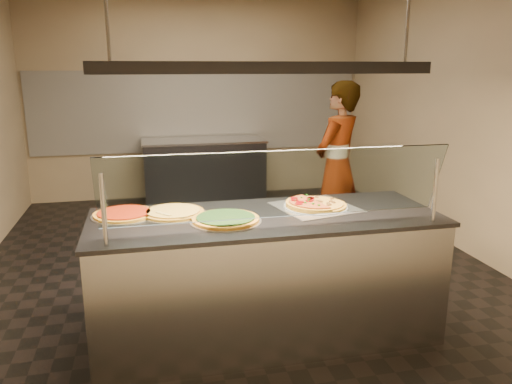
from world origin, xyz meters
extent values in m
cube|color=black|center=(0.00, 0.00, -0.01)|extent=(5.00, 6.00, 0.02)
cube|color=tan|center=(0.00, 3.01, 1.50)|extent=(5.00, 0.02, 3.00)
cube|color=tan|center=(0.00, -3.01, 1.50)|extent=(5.00, 0.02, 3.00)
cube|color=tan|center=(2.51, 0.00, 1.50)|extent=(0.02, 6.00, 3.00)
cube|color=silver|center=(0.00, 2.98, 1.30)|extent=(4.90, 0.02, 1.20)
cube|color=#B7B7BC|center=(-0.02, -1.32, 0.45)|extent=(2.44, 0.90, 0.90)
cube|color=#2E2E32|center=(-0.02, -1.32, 0.92)|extent=(2.48, 0.94, 0.03)
cylinder|color=#B7B7BC|center=(-1.09, -1.72, 1.15)|extent=(0.03, 0.03, 0.44)
cylinder|color=#B7B7BC|center=(1.05, -1.72, 1.15)|extent=(0.03, 0.03, 0.44)
cube|color=white|center=(-0.02, -1.66, 1.23)|extent=(2.24, 0.18, 0.47)
cube|color=silver|center=(0.39, -1.20, 0.93)|extent=(0.65, 0.65, 0.01)
cylinder|color=silver|center=(0.39, -1.20, 0.94)|extent=(0.48, 0.48, 0.01)
cylinder|color=#600203|center=(0.38, -1.12, 0.99)|extent=(0.06, 0.06, 0.01)
cylinder|color=#600203|center=(0.37, -1.14, 0.99)|extent=(0.06, 0.06, 0.01)
cylinder|color=#600203|center=(0.36, -1.17, 0.99)|extent=(0.06, 0.06, 0.01)
cylinder|color=#600203|center=(0.25, -1.10, 0.99)|extent=(0.06, 0.06, 0.01)
cylinder|color=#600203|center=(0.24, -1.16, 0.99)|extent=(0.06, 0.06, 0.01)
cylinder|color=#600203|center=(0.34, -1.20, 0.99)|extent=(0.06, 0.06, 0.01)
cylinder|color=#600203|center=(0.26, -1.22, 0.99)|extent=(0.06, 0.06, 0.01)
cylinder|color=#600203|center=(0.24, -1.27, 0.99)|extent=(0.06, 0.06, 0.01)
cube|color=#19590F|center=(0.38, -1.04, 0.99)|extent=(0.02, 0.02, 0.01)
cube|color=#19590F|center=(0.31, -1.10, 0.99)|extent=(0.01, 0.02, 0.01)
cube|color=#19590F|center=(0.35, -1.17, 0.99)|extent=(0.02, 0.02, 0.01)
cube|color=#19590F|center=(0.24, -1.17, 0.99)|extent=(0.02, 0.02, 0.01)
cube|color=#19590F|center=(0.33, -1.21, 0.99)|extent=(0.01, 0.02, 0.01)
cube|color=#19590F|center=(0.29, -1.25, 0.99)|extent=(0.02, 0.01, 0.01)
cube|color=#19590F|center=(0.34, -1.29, 0.99)|extent=(0.02, 0.02, 0.01)
cube|color=#19590F|center=(0.37, -1.34, 0.99)|extent=(0.02, 0.02, 0.01)
sphere|color=#513014|center=(0.41, -1.27, 0.97)|extent=(0.03, 0.03, 0.03)
sphere|color=#513014|center=(0.46, -1.29, 0.97)|extent=(0.03, 0.03, 0.03)
sphere|color=#513014|center=(0.47, -1.29, 0.97)|extent=(0.03, 0.03, 0.03)
sphere|color=#513014|center=(0.47, -1.25, 0.97)|extent=(0.03, 0.03, 0.03)
sphere|color=#513014|center=(0.52, -1.23, 0.97)|extent=(0.03, 0.03, 0.03)
sphere|color=#513014|center=(0.51, -1.20, 0.97)|extent=(0.03, 0.03, 0.03)
sphere|color=#513014|center=(0.44, -1.19, 0.97)|extent=(0.03, 0.03, 0.03)
sphere|color=#513014|center=(0.55, -1.13, 0.97)|extent=(0.03, 0.03, 0.03)
sphere|color=#513014|center=(0.42, -1.18, 0.97)|extent=(0.03, 0.03, 0.03)
sphere|color=#513014|center=(0.41, -1.17, 0.97)|extent=(0.03, 0.03, 0.03)
sphere|color=#513014|center=(0.45, -1.06, 0.97)|extent=(0.03, 0.03, 0.03)
cylinder|color=silver|center=(-0.32, -1.40, 0.93)|extent=(0.49, 0.49, 0.01)
cylinder|color=#9E671B|center=(-0.32, -1.40, 0.95)|extent=(0.46, 0.46, 0.02)
cylinder|color=black|center=(-0.32, -1.40, 0.96)|extent=(0.40, 0.40, 0.01)
cylinder|color=silver|center=(-0.66, -1.14, 0.93)|extent=(0.47, 0.47, 0.01)
cylinder|color=#9E671B|center=(-0.66, -1.14, 0.94)|extent=(0.44, 0.44, 0.02)
cylinder|color=#BE9546|center=(-0.66, -1.14, 0.96)|extent=(0.38, 0.38, 0.01)
cylinder|color=silver|center=(-1.01, -1.10, 0.93)|extent=(0.46, 0.46, 0.01)
cylinder|color=#9E671B|center=(-1.01, -1.10, 0.94)|extent=(0.43, 0.43, 0.02)
cylinder|color=#6B0905|center=(-1.01, -1.10, 0.96)|extent=(0.37, 0.37, 0.01)
cube|color=#B7B7BC|center=(-0.60, -1.26, 0.96)|extent=(0.17, 0.17, 0.00)
cylinder|color=tan|center=(-0.74, -1.23, 0.96)|extent=(0.11, 0.12, 0.02)
cube|color=#2E2E32|center=(0.00, 2.55, 0.45)|extent=(1.72, 0.70, 0.90)
cube|color=#B7B7BC|center=(0.00, 2.55, 0.92)|extent=(1.76, 0.74, 0.03)
imported|color=#35333B|center=(1.20, 0.38, 0.91)|extent=(0.79, 0.76, 1.82)
cube|color=#2E2E32|center=(-0.02, -1.32, 1.95)|extent=(2.30, 0.18, 0.08)
camera|label=1|loc=(-0.84, -4.62, 1.96)|focal=35.00mm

